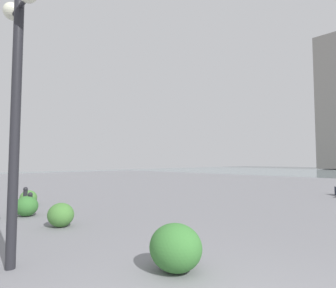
# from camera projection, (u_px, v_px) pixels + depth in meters

# --- Properties ---
(lamppost) EXTENTS (0.98, 0.28, 4.11)m
(lamppost) POSITION_uv_depth(u_px,v_px,m) (17.00, 82.00, 4.11)
(lamppost) COLOR #232328
(lamppost) RESTS_ON ground
(bollard_near) EXTENTS (0.13, 0.13, 0.67)m
(bollard_near) POSITION_uv_depth(u_px,v_px,m) (30.00, 204.00, 7.76)
(bollard_near) COLOR #232328
(bollard_near) RESTS_ON ground
(bollard_mid) EXTENTS (0.13, 0.13, 0.78)m
(bollard_mid) POSITION_uv_depth(u_px,v_px,m) (25.00, 200.00, 8.11)
(bollard_mid) COLOR #232328
(bollard_mid) RESTS_ON ground
(shrub_low) EXTENTS (0.66, 0.59, 0.56)m
(shrub_low) POSITION_uv_depth(u_px,v_px,m) (61.00, 215.00, 6.49)
(shrub_low) COLOR #477F38
(shrub_low) RESTS_ON ground
(shrub_round) EXTENTS (0.62, 0.55, 0.52)m
(shrub_round) POSITION_uv_depth(u_px,v_px,m) (28.00, 198.00, 9.60)
(shrub_round) COLOR #477F38
(shrub_round) RESTS_ON ground
(shrub_wide) EXTENTS (0.78, 0.70, 0.67)m
(shrub_wide) POSITION_uv_depth(u_px,v_px,m) (176.00, 247.00, 3.87)
(shrub_wide) COLOR #387533
(shrub_wide) RESTS_ON ground
(shrub_tall) EXTENTS (0.66, 0.60, 0.57)m
(shrub_tall) POSITION_uv_depth(u_px,v_px,m) (27.00, 206.00, 7.73)
(shrub_tall) COLOR #387533
(shrub_tall) RESTS_ON ground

